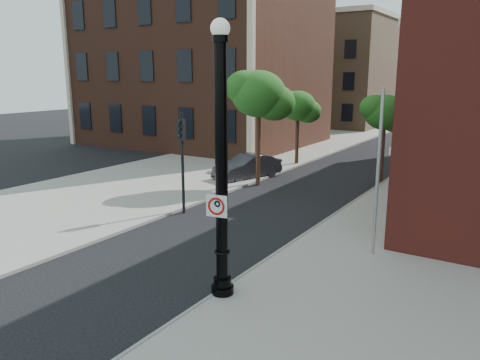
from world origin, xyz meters
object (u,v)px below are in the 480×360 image
Objects in this scene: parked_car at (247,167)px; traffic_signal_right at (417,133)px; traffic_signal_left at (182,146)px; no_parking_sign at (217,206)px; lamppost at (222,177)px.

traffic_signal_right is at bearing 1.48° from parked_car.
traffic_signal_left reaches higher than parked_car.
parked_car is at bearing 107.70° from no_parking_sign.
traffic_signal_right is (8.52, 4.64, 0.64)m from traffic_signal_left.
lamppost is 15.06m from parked_car.
traffic_signal_right is at bearing 20.03° from traffic_signal_left.
lamppost reaches higher than parked_car.
traffic_signal_left is 0.82× the size of traffic_signal_right.
traffic_signal_right is (2.59, 10.22, 0.24)m from lamppost.
lamppost is 1.36× the size of traffic_signal_right.
lamppost is 10.54m from traffic_signal_right.
parked_car is 10.57m from traffic_signal_right.
lamppost is at bearing -43.83° from parked_car.
parked_car is (-7.20, 12.96, -2.65)m from lamppost.
no_parking_sign is 8.24m from traffic_signal_left.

